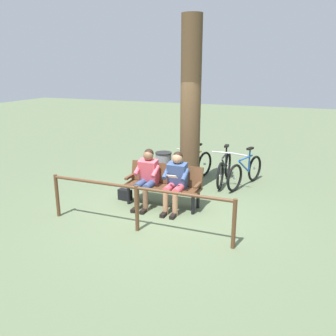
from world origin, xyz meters
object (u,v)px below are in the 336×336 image
at_px(litter_bin, 164,169).
at_px(bicycle_blue, 224,169).
at_px(person_companion, 147,175).
at_px(handbag, 125,195).
at_px(bench, 164,182).
at_px(tree_trunk, 191,106).
at_px(person_reading, 176,179).
at_px(bicycle_black, 245,172).
at_px(bicycle_green, 194,167).

bearing_deg(litter_bin, bicycle_blue, -148.31).
bearing_deg(person_companion, handbag, -8.15).
distance_m(bench, handbag, 0.98).
bearing_deg(bench, tree_trunk, -97.81).
bearing_deg(litter_bin, person_companion, 96.13).
distance_m(bench, tree_trunk, 1.88).
xyz_separation_m(person_reading, bicycle_black, (-1.07, -2.00, -0.31)).
relative_size(handbag, tree_trunk, 0.08).
distance_m(person_companion, bicycle_black, 2.64).
relative_size(person_reading, bicycle_green, 0.74).
bearing_deg(bicycle_blue, person_reading, -16.62).
bearing_deg(bicycle_black, tree_trunk, -43.38).
height_order(bench, person_companion, person_companion).
relative_size(bench, bicycle_black, 0.99).
bearing_deg(bicycle_black, bench, -18.69).
xyz_separation_m(tree_trunk, litter_bin, (0.63, 0.10, -1.53)).
bearing_deg(tree_trunk, person_reading, 96.13).
bearing_deg(handbag, bench, -175.40).
xyz_separation_m(bench, person_reading, (-0.32, 0.17, 0.16)).
relative_size(bench, tree_trunk, 0.41).
relative_size(bench, handbag, 5.35).
height_order(handbag, litter_bin, litter_bin).
relative_size(tree_trunk, litter_bin, 4.58).
bearing_deg(handbag, bicycle_blue, -131.85).
distance_m(person_companion, bicycle_blue, 2.39).
bearing_deg(tree_trunk, litter_bin, 9.26).
height_order(tree_trunk, bicycle_black, tree_trunk).
bearing_deg(person_companion, bicycle_blue, -119.35).
relative_size(handbag, litter_bin, 0.35).
xyz_separation_m(bench, tree_trunk, (-0.17, -1.18, 1.45)).
bearing_deg(bench, bicycle_green, -92.98).
relative_size(person_reading, bicycle_blue, 0.71).
xyz_separation_m(handbag, bicycle_blue, (-1.76, -1.96, 0.24)).
height_order(handbag, tree_trunk, tree_trunk).
bearing_deg(bench, litter_bin, -66.66).
bearing_deg(handbag, litter_bin, -111.16).
relative_size(person_companion, bicycle_black, 0.74).
height_order(bench, bicycle_green, bicycle_green).
relative_size(person_reading, litter_bin, 1.41).
height_order(bicycle_blue, bicycle_green, same).
bearing_deg(person_reading, handbag, -3.93).
xyz_separation_m(litter_bin, bicycle_green, (-0.56, -0.69, -0.07)).
height_order(handbag, bicycle_black, bicycle_black).
height_order(bicycle_black, bicycle_green, same).
xyz_separation_m(handbag, tree_trunk, (-1.07, -1.26, 1.84)).
distance_m(person_reading, bicycle_green, 1.97).
bearing_deg(person_reading, tree_trunk, -83.34).
xyz_separation_m(person_companion, tree_trunk, (-0.49, -1.34, 1.29)).
height_order(person_companion, bicycle_green, person_companion).
relative_size(handbag, bicycle_black, 0.19).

